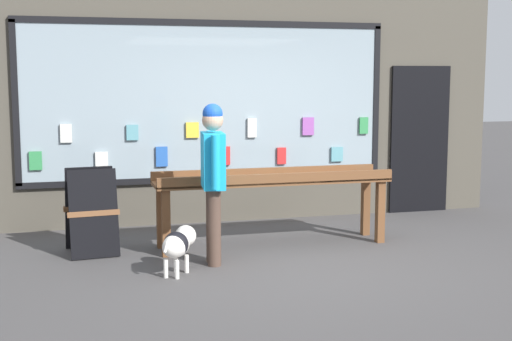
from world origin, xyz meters
TOP-DOWN VIEW (x-y plane):
  - ground_plane at (0.00, 0.00)m, footprint 40.00×40.00m
  - shopfront_facade at (0.01, 2.39)m, footprint 7.37×0.29m
  - display_table_main at (0.01, 0.83)m, footprint 2.74×0.58m
  - person_browsing at (-0.83, 0.18)m, footprint 0.27×0.66m
  - small_dog at (-1.25, -0.11)m, footprint 0.44×0.53m
  - sandwich_board_sign at (-2.04, 0.99)m, footprint 0.60×0.64m

SIDE VIEW (x-z plane):
  - ground_plane at x=0.00m, z-range 0.00..0.00m
  - small_dog at x=-1.25m, z-range 0.08..0.54m
  - sandwich_board_sign at x=-2.04m, z-range 0.01..0.96m
  - display_table_main at x=0.01m, z-range 0.27..1.14m
  - person_browsing at x=-0.83m, z-range 0.14..1.82m
  - shopfront_facade at x=0.01m, z-range -0.01..3.24m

